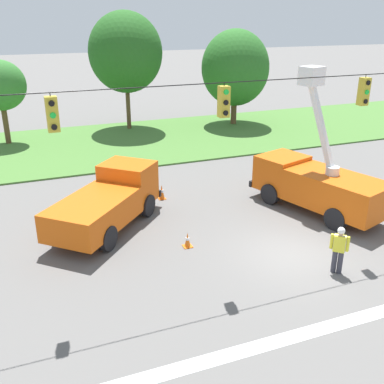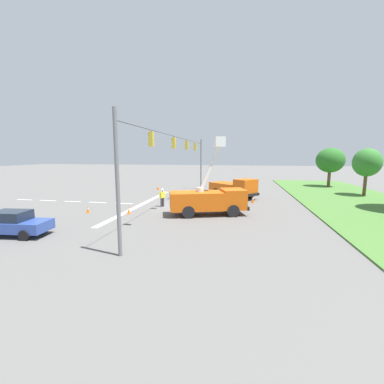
{
  "view_description": "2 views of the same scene",
  "coord_description": "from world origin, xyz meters",
  "px_view_note": "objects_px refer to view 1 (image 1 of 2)",
  "views": [
    {
      "loc": [
        -8.97,
        -12.61,
        8.54
      ],
      "look_at": [
        -2.44,
        4.13,
        1.4
      ],
      "focal_mm": 42.0,
      "sensor_mm": 36.0,
      "label": 1
    },
    {
      "loc": [
        24.35,
        5.83,
        5.01
      ],
      "look_at": [
        -0.63,
        1.03,
        1.3
      ],
      "focal_mm": 24.0,
      "sensor_mm": 36.0,
      "label": 2
    }
  ],
  "objects_px": {
    "utility_truck_bucket_lift": "(317,182)",
    "traffic_cone_foreground_right": "(162,192)",
    "utility_truck_support_near": "(108,201)",
    "road_worker": "(339,247)",
    "tree_west": "(0,86)",
    "tree_centre": "(125,52)",
    "traffic_cone_near_bucket": "(188,240)",
    "tree_east": "(235,68)"
  },
  "relations": [
    {
      "from": "tree_west",
      "to": "utility_truck_bucket_lift",
      "type": "height_order",
      "value": "utility_truck_bucket_lift"
    },
    {
      "from": "tree_west",
      "to": "traffic_cone_foreground_right",
      "type": "height_order",
      "value": "tree_west"
    },
    {
      "from": "utility_truck_bucket_lift",
      "to": "traffic_cone_near_bucket",
      "type": "xyz_separation_m",
      "value": [
        -6.79,
        -1.18,
        -1.08
      ]
    },
    {
      "from": "utility_truck_bucket_lift",
      "to": "traffic_cone_foreground_right",
      "type": "xyz_separation_m",
      "value": [
        -6.23,
        3.89,
        -1.01
      ]
    },
    {
      "from": "road_worker",
      "to": "traffic_cone_near_bucket",
      "type": "distance_m",
      "value": 5.67
    },
    {
      "from": "traffic_cone_near_bucket",
      "to": "utility_truck_bucket_lift",
      "type": "bearing_deg",
      "value": 9.85
    },
    {
      "from": "road_worker",
      "to": "utility_truck_bucket_lift",
      "type": "bearing_deg",
      "value": 62.39
    },
    {
      "from": "tree_centre",
      "to": "traffic_cone_near_bucket",
      "type": "bearing_deg",
      "value": -97.37
    },
    {
      "from": "traffic_cone_near_bucket",
      "to": "utility_truck_support_near",
      "type": "bearing_deg",
      "value": 129.07
    },
    {
      "from": "tree_east",
      "to": "traffic_cone_foreground_right",
      "type": "bearing_deg",
      "value": -128.35
    },
    {
      "from": "traffic_cone_near_bucket",
      "to": "tree_east",
      "type": "bearing_deg",
      "value": 58.95
    },
    {
      "from": "traffic_cone_foreground_right",
      "to": "utility_truck_support_near",
      "type": "bearing_deg",
      "value": -145.69
    },
    {
      "from": "road_worker",
      "to": "utility_truck_support_near",
      "type": "bearing_deg",
      "value": 135.0
    },
    {
      "from": "tree_west",
      "to": "traffic_cone_near_bucket",
      "type": "distance_m",
      "value": 19.97
    },
    {
      "from": "utility_truck_support_near",
      "to": "traffic_cone_near_bucket",
      "type": "xyz_separation_m",
      "value": [
        2.45,
        -3.02,
        -0.87
      ]
    },
    {
      "from": "utility_truck_bucket_lift",
      "to": "traffic_cone_foreground_right",
      "type": "bearing_deg",
      "value": 148.01
    },
    {
      "from": "tree_west",
      "to": "tree_east",
      "type": "xyz_separation_m",
      "value": [
        17.41,
        -0.29,
        0.49
      ]
    },
    {
      "from": "traffic_cone_foreground_right",
      "to": "road_worker",
      "type": "bearing_deg",
      "value": -67.15
    },
    {
      "from": "tree_centre",
      "to": "traffic_cone_foreground_right",
      "type": "xyz_separation_m",
      "value": [
        -1.99,
        -14.69,
        -5.51
      ]
    },
    {
      "from": "tree_centre",
      "to": "traffic_cone_foreground_right",
      "type": "height_order",
      "value": "tree_centre"
    },
    {
      "from": "tree_centre",
      "to": "tree_west",
      "type": "bearing_deg",
      "value": -172.24
    },
    {
      "from": "utility_truck_support_near",
      "to": "traffic_cone_near_bucket",
      "type": "relative_size",
      "value": 9.93
    },
    {
      "from": "utility_truck_bucket_lift",
      "to": "traffic_cone_foreground_right",
      "type": "relative_size",
      "value": 9.31
    },
    {
      "from": "tree_west",
      "to": "utility_truck_support_near",
      "type": "relative_size",
      "value": 0.96
    },
    {
      "from": "tree_west",
      "to": "utility_truck_bucket_lift",
      "type": "bearing_deg",
      "value": -52.72
    },
    {
      "from": "utility_truck_support_near",
      "to": "traffic_cone_foreground_right",
      "type": "bearing_deg",
      "value": 34.31
    },
    {
      "from": "tree_west",
      "to": "tree_centre",
      "type": "relative_size",
      "value": 0.65
    },
    {
      "from": "road_worker",
      "to": "tree_centre",
      "type": "bearing_deg",
      "value": 94.13
    },
    {
      "from": "tree_west",
      "to": "utility_truck_support_near",
      "type": "bearing_deg",
      "value": -75.64
    },
    {
      "from": "utility_truck_bucket_lift",
      "to": "utility_truck_support_near",
      "type": "xyz_separation_m",
      "value": [
        -9.24,
        1.84,
        -0.21
      ]
    },
    {
      "from": "tree_east",
      "to": "utility_truck_support_near",
      "type": "xyz_separation_m",
      "value": [
        -13.44,
        -15.23,
        -3.4
      ]
    },
    {
      "from": "utility_truck_bucket_lift",
      "to": "traffic_cone_near_bucket",
      "type": "relative_size",
      "value": 11.22
    },
    {
      "from": "tree_east",
      "to": "utility_truck_support_near",
      "type": "relative_size",
      "value": 1.25
    },
    {
      "from": "utility_truck_support_near",
      "to": "road_worker",
      "type": "bearing_deg",
      "value": -45.0
    },
    {
      "from": "tree_centre",
      "to": "utility_truck_bucket_lift",
      "type": "distance_m",
      "value": 19.58
    },
    {
      "from": "traffic_cone_near_bucket",
      "to": "traffic_cone_foreground_right",
      "type": "bearing_deg",
      "value": 83.68
    },
    {
      "from": "utility_truck_support_near",
      "to": "road_worker",
      "type": "relative_size",
      "value": 3.39
    },
    {
      "from": "tree_east",
      "to": "tree_west",
      "type": "bearing_deg",
      "value": 179.06
    },
    {
      "from": "tree_east",
      "to": "road_worker",
      "type": "relative_size",
      "value": 4.26
    },
    {
      "from": "tree_west",
      "to": "utility_truck_support_near",
      "type": "distance_m",
      "value": 16.28
    },
    {
      "from": "tree_centre",
      "to": "traffic_cone_near_bucket",
      "type": "distance_m",
      "value": 20.69
    },
    {
      "from": "utility_truck_support_near",
      "to": "traffic_cone_near_bucket",
      "type": "bearing_deg",
      "value": -50.93
    }
  ]
}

